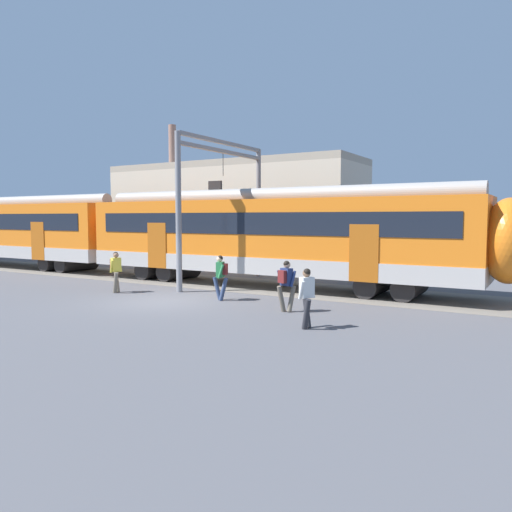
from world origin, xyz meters
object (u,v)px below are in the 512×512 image
object	(u,v)px
commuter_train	(16,230)
pedestrian_yellow	(116,268)
pedestrian_navy	(286,282)
pedestrian_green	(221,274)
pedestrian_white	(307,294)

from	to	relation	value
commuter_train	pedestrian_yellow	size ratio (longest dim) A/B	33.99
commuter_train	pedestrian_navy	distance (m)	21.88
pedestrian_green	commuter_train	bearing A→B (deg)	167.50
commuter_train	pedestrian_navy	world-z (taller)	commuter_train
pedestrian_green	pedestrian_navy	bearing A→B (deg)	-14.37
pedestrian_yellow	pedestrian_navy	bearing A→B (deg)	-1.32
pedestrian_navy	commuter_train	bearing A→B (deg)	167.23
commuter_train	pedestrian_navy	size ratio (longest dim) A/B	33.99
pedestrian_yellow	pedestrian_white	bearing A→B (deg)	-12.12
commuter_train	pedestrian_navy	bearing A→B (deg)	-12.77
commuter_train	pedestrian_green	size ratio (longest dim) A/B	33.99
pedestrian_navy	pedestrian_white	bearing A→B (deg)	-49.21
pedestrian_green	pedestrian_navy	size ratio (longest dim) A/B	1.00
pedestrian_yellow	pedestrian_navy	xyz separation A→B (m)	(7.84, -0.18, 0.00)
pedestrian_yellow	pedestrian_green	bearing A→B (deg)	7.34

